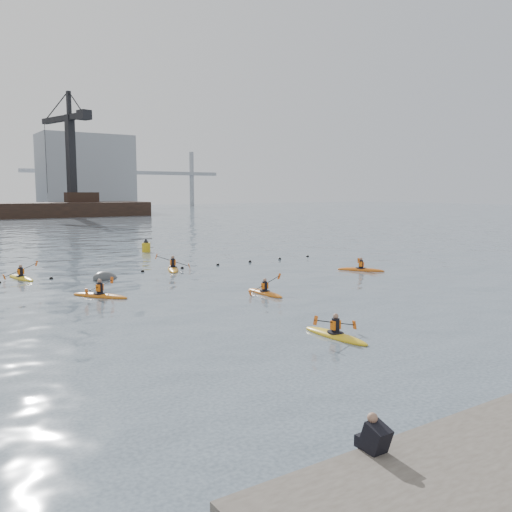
# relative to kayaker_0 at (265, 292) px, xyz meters

# --- Properties ---
(ground) EXTENTS (400.00, 400.00, 0.00)m
(ground) POSITION_rel_kayaker_0_xyz_m (-3.46, -10.97, -0.09)
(ground) COLOR #384452
(ground) RESTS_ON ground
(float_line) EXTENTS (33.24, 0.73, 0.24)m
(float_line) POSITION_rel_kayaker_0_xyz_m (-3.96, 11.56, -0.06)
(float_line) COLOR black
(float_line) RESTS_ON ground
(kayaker_0) EXTENTS (2.11, 3.07, 1.16)m
(kayaker_0) POSITION_rel_kayaker_0_xyz_m (0.00, 0.00, 0.00)
(kayaker_0) COLOR #CB6413
(kayaker_0) RESTS_ON ground
(kayaker_1) EXTENTS (2.22, 3.30, 1.10)m
(kayaker_1) POSITION_rel_kayaker_0_xyz_m (-2.72, -8.70, 0.01)
(kayaker_1) COLOR gold
(kayaker_1) RESTS_ON ground
(kayaker_2) EXTENTS (2.54, 3.16, 1.09)m
(kayaker_2) POSITION_rel_kayaker_0_xyz_m (-7.71, 4.15, 0.01)
(kayaker_2) COLOR #C06212
(kayaker_2) RESTS_ON ground
(kayaker_3) EXTENTS (2.33, 3.59, 1.31)m
(kayaker_3) POSITION_rel_kayaker_0_xyz_m (-0.26, 11.10, 0.02)
(kayaker_3) COLOR orange
(kayaker_3) RESTS_ON ground
(kayaker_4) EXTENTS (2.51, 3.04, 1.14)m
(kayaker_4) POSITION_rel_kayaker_0_xyz_m (10.54, 3.41, 0.01)
(kayaker_4) COLOR #C95C12
(kayaker_4) RESTS_ON ground
(kayaker_5) EXTENTS (2.21, 3.33, 1.18)m
(kayaker_5) POSITION_rel_kayaker_0_xyz_m (-10.03, 12.80, 0.01)
(kayaker_5) COLOR yellow
(kayaker_5) RESTS_ON ground
(mooring_buoy) EXTENTS (2.41, 2.07, 1.36)m
(mooring_buoy) POSITION_rel_kayaker_0_xyz_m (-5.57, 9.75, -0.09)
(mooring_buoy) COLOR #414447
(mooring_buoy) RESTS_ON ground
(nav_buoy) EXTENTS (0.78, 0.78, 1.41)m
(nav_buoy) POSITION_rel_kayaker_0_xyz_m (2.60, 23.03, 0.33)
(nav_buoy) COLOR gold
(nav_buoy) RESTS_ON ground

